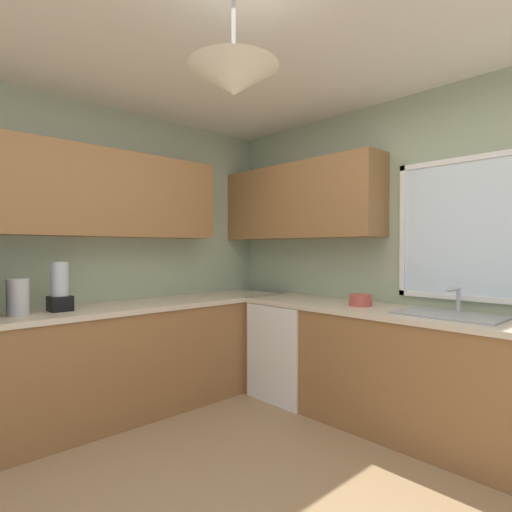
% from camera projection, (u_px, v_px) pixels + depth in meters
% --- Properties ---
extents(room_shell, '(4.03, 3.88, 2.64)m').
position_uv_depth(room_shell, '(219.00, 181.00, 2.98)').
color(room_shell, '#9EAD8E').
rests_on(room_shell, ground_plane).
extents(counter_run_left, '(0.65, 3.49, 0.90)m').
position_uv_depth(counter_run_left, '(98.00, 365.00, 3.22)').
color(counter_run_left, olive).
rests_on(counter_run_left, ground_plane).
extents(counter_run_back, '(3.12, 0.65, 0.90)m').
position_uv_depth(counter_run_back, '(422.00, 376.00, 2.94)').
color(counter_run_back, olive).
rests_on(counter_run_back, ground_plane).
extents(dishwasher, '(0.60, 0.60, 0.85)m').
position_uv_depth(dishwasher, '(293.00, 350.00, 3.79)').
color(dishwasher, white).
rests_on(dishwasher, ground_plane).
extents(kettle, '(0.14, 0.14, 0.25)m').
position_uv_depth(kettle, '(18.00, 297.00, 2.81)').
color(kettle, '#B7B7BC').
rests_on(kettle, counter_run_left).
extents(sink_assembly, '(0.67, 0.40, 0.19)m').
position_uv_depth(sink_assembly, '(449.00, 315.00, 2.80)').
color(sink_assembly, '#9EA0A5').
rests_on(sink_assembly, counter_run_back).
extents(bowl, '(0.18, 0.18, 0.09)m').
position_uv_depth(bowl, '(361.00, 300.00, 3.30)').
color(bowl, '#B74C42').
rests_on(bowl, counter_run_back).
extents(blender_appliance, '(0.15, 0.15, 0.36)m').
position_uv_depth(blender_appliance, '(60.00, 289.00, 3.02)').
color(blender_appliance, black).
rests_on(blender_appliance, counter_run_left).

